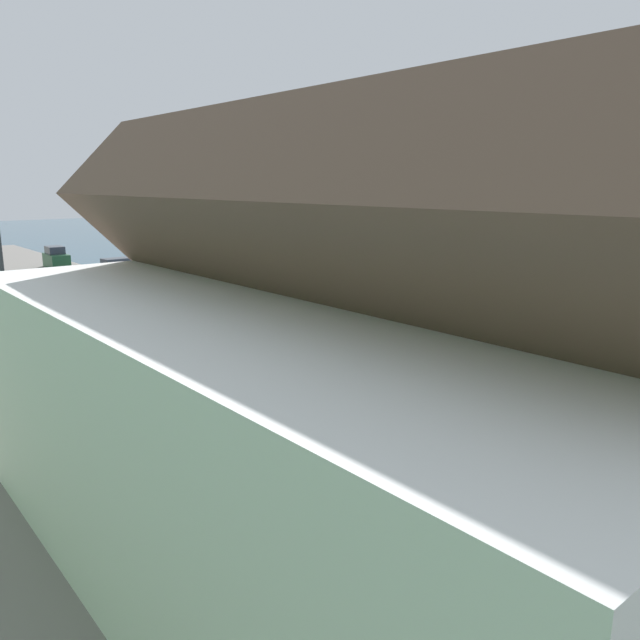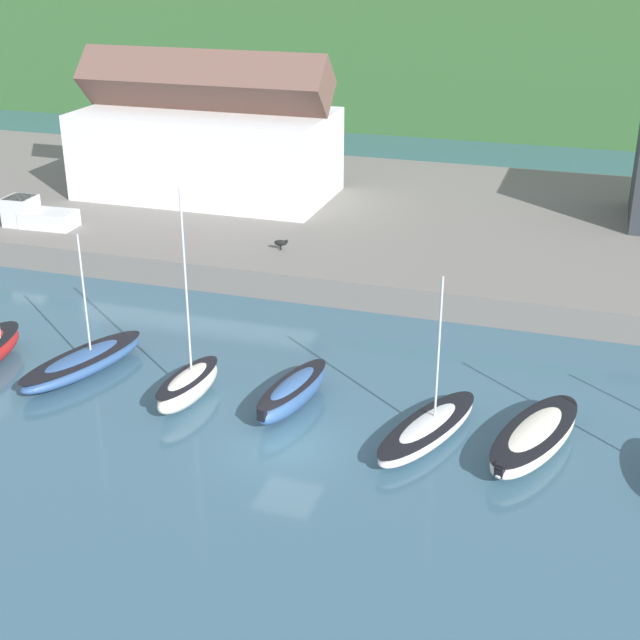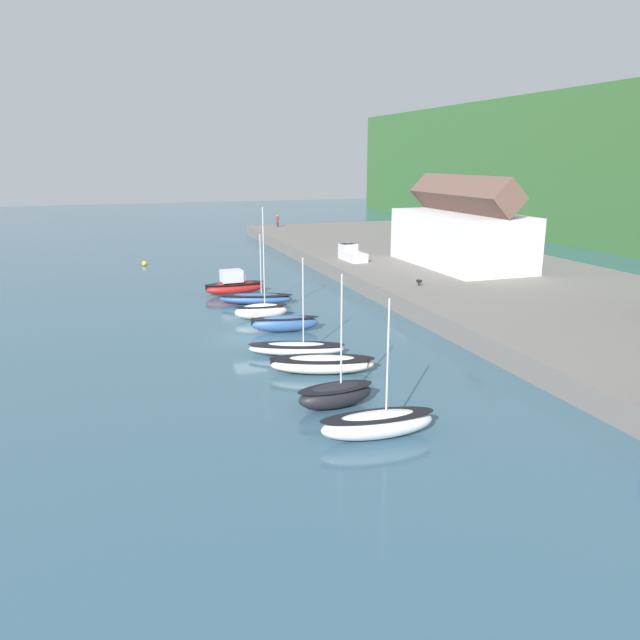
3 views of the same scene
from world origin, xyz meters
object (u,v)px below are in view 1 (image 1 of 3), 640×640
at_px(moored_boat_3, 460,324).
at_px(parked_car_1, 56,259).
at_px(dog_on_quay, 354,367).
at_px(moored_boat_2, 528,334).
at_px(moored_boat_5, 359,302).
at_px(moored_boat_7, 289,284).
at_px(parked_car_0, 115,273).
at_px(moored_boat_1, 614,360).
at_px(moored_boat_4, 402,311).
at_px(moored_boat_6, 325,290).

distance_m(moored_boat_3, parked_car_1, 43.08).
xyz_separation_m(moored_boat_3, dog_on_quay, (-6.22, 15.57, 1.38)).
distance_m(moored_boat_2, parked_car_1, 47.79).
height_order(moored_boat_5, moored_boat_7, moored_boat_7).
height_order(parked_car_0, parked_car_1, same).
distance_m(moored_boat_7, dog_on_quay, 31.86).
bearing_deg(moored_boat_1, moored_boat_4, 14.08).
relative_size(moored_boat_2, moored_boat_7, 1.35).
distance_m(moored_boat_4, moored_boat_7, 14.68).
height_order(moored_boat_1, moored_boat_4, moored_boat_4).
bearing_deg(moored_boat_7, moored_boat_6, -168.65).
bearing_deg(moored_boat_6, moored_boat_4, 169.79).
height_order(moored_boat_4, moored_boat_7, moored_boat_7).
relative_size(moored_boat_6, parked_car_0, 1.81).
distance_m(moored_boat_5, dog_on_quay, 23.26).
bearing_deg(moored_boat_3, moored_boat_7, 7.20).
relative_size(moored_boat_2, moored_boat_4, 1.35).
bearing_deg(parked_car_0, moored_boat_7, -114.72).
relative_size(moored_boat_5, parked_car_0, 1.73).
height_order(moored_boat_7, parked_car_1, moored_boat_7).
xyz_separation_m(moored_boat_4, moored_boat_5, (4.32, 0.48, 0.11)).
relative_size(moored_boat_2, moored_boat_3, 1.69).
height_order(moored_boat_2, moored_boat_3, moored_boat_2).
height_order(moored_boat_4, moored_boat_5, moored_boat_4).
bearing_deg(moored_boat_7, moored_boat_4, -177.11).
relative_size(moored_boat_5, parked_car_1, 1.73).
distance_m(moored_boat_1, moored_boat_3, 10.71).
bearing_deg(moored_boat_1, moored_boat_6, 13.80).
height_order(moored_boat_3, parked_car_0, parked_car_0).
bearing_deg(dog_on_quay, parked_car_0, 76.95).
xyz_separation_m(moored_boat_5, dog_on_quay, (-16.84, 15.98, 1.48)).
xyz_separation_m(moored_boat_2, moored_boat_3, (4.69, 0.88, -0.05)).
bearing_deg(moored_boat_7, dog_on_quay, 151.86).
xyz_separation_m(moored_boat_6, parked_car_0, (10.25, 15.23, 1.80)).
xyz_separation_m(moored_boat_5, moored_boat_7, (10.36, -0.54, 0.14)).
bearing_deg(moored_boat_5, parked_car_1, 44.18).
relative_size(moored_boat_1, moored_boat_3, 1.30).
height_order(moored_boat_4, dog_on_quay, moored_boat_4).
bearing_deg(dog_on_quay, moored_boat_1, -25.84).
height_order(moored_boat_2, dog_on_quay, moored_boat_2).
bearing_deg(moored_boat_5, dog_on_quay, 154.47).
bearing_deg(dog_on_quay, moored_boat_2, -4.34).
distance_m(moored_boat_2, moored_boat_6, 21.20).
relative_size(moored_boat_2, moored_boat_5, 1.33).
height_order(moored_boat_2, moored_boat_6, moored_boat_2).
height_order(moored_boat_4, parked_car_1, moored_boat_4).
distance_m(moored_boat_5, parked_car_0, 21.47).
bearing_deg(moored_boat_4, moored_boat_2, -160.38).
height_order(moored_boat_1, dog_on_quay, moored_boat_1).
relative_size(moored_boat_3, moored_boat_4, 0.80).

